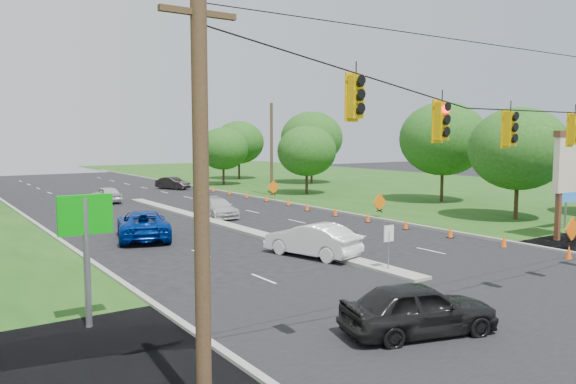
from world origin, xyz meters
TOP-DOWN VIEW (x-y plane):
  - ground at (0.00, 0.00)m, footprint 160.00×160.00m
  - grass_right at (30.00, 20.00)m, footprint 40.00×160.00m
  - cross_street at (0.00, 0.00)m, footprint 160.00×14.00m
  - curb_left at (-10.10, 30.00)m, footprint 0.25×110.00m
  - curb_right at (10.10, 30.00)m, footprint 0.25×110.00m
  - median at (0.00, 21.00)m, footprint 1.00×34.00m
  - median_sign at (0.00, 6.00)m, footprint 0.55×0.06m
  - signal_span at (-0.05, -1.00)m, footprint 25.60×0.32m
  - utility_pole_far_right at (12.50, 35.00)m, footprint 0.28×0.28m
  - pylon_sign at (14.31, 6.20)m, footprint 5.90×2.30m
  - cone_0 at (8.79, 3.00)m, footprint 0.32×0.32m
  - cone_1 at (8.79, 6.50)m, footprint 0.32×0.32m
  - cone_2 at (8.79, 10.00)m, footprint 0.32×0.32m
  - cone_3 at (8.79, 13.50)m, footprint 0.32×0.32m
  - cone_4 at (8.79, 17.00)m, footprint 0.32×0.32m
  - cone_5 at (8.79, 20.50)m, footprint 0.32×0.32m
  - cone_6 at (8.79, 24.00)m, footprint 0.32×0.32m
  - cone_7 at (9.39, 27.50)m, footprint 0.32×0.32m
  - cone_8 at (9.39, 31.00)m, footprint 0.32×0.32m
  - cone_9 at (9.39, 34.50)m, footprint 0.32×0.32m
  - cone_10 at (9.39, 38.00)m, footprint 0.32×0.32m
  - cone_11 at (9.39, 41.50)m, footprint 0.32×0.32m
  - cone_12 at (9.39, 45.00)m, footprint 0.32×0.32m
  - work_sign_0 at (10.80, 4.00)m, footprint 1.27×0.58m
  - work_sign_1 at (10.80, 18.00)m, footprint 1.27×0.58m
  - work_sign_2 at (10.80, 32.00)m, footprint 1.27×0.58m
  - tree_7 at (18.00, 12.00)m, footprint 6.72×6.72m
  - tree_8 at (22.00, 22.00)m, footprint 7.56×7.56m
  - tree_9 at (16.00, 34.00)m, footprint 5.88×5.88m
  - tree_10 at (24.00, 44.00)m, footprint 7.56×7.56m
  - tree_11 at (20.00, 55.00)m, footprint 6.72×6.72m
  - tree_12 at (14.00, 48.00)m, footprint 5.88×5.88m
  - black_sedan at (-4.63, -0.02)m, footprint 5.02×3.10m
  - white_sedan at (-0.76, 10.47)m, footprint 2.99×5.21m
  - blue_pickup at (-5.96, 19.58)m, footprint 4.27×6.43m
  - silver_car_far at (1.49, 24.92)m, footprint 2.39×4.82m
  - silver_car_oncoming at (-2.57, 38.34)m, footprint 1.93×4.28m
  - dark_car_receding at (7.07, 46.74)m, footprint 2.93×4.26m

SIDE VIEW (x-z plane):
  - ground at x=0.00m, z-range 0.00..0.00m
  - grass_right at x=30.00m, z-range -0.03..0.03m
  - cross_street at x=0.00m, z-range -0.01..0.01m
  - curb_left at x=-10.10m, z-range -0.08..0.08m
  - curb_right at x=10.10m, z-range -0.08..0.08m
  - median at x=0.00m, z-range -0.09..0.09m
  - cone_0 at x=8.79m, z-range 0.00..0.70m
  - cone_1 at x=8.79m, z-range 0.00..0.70m
  - cone_2 at x=8.79m, z-range 0.00..0.70m
  - cone_3 at x=8.79m, z-range 0.00..0.70m
  - cone_4 at x=8.79m, z-range 0.00..0.70m
  - cone_5 at x=8.79m, z-range 0.00..0.70m
  - cone_6 at x=8.79m, z-range 0.00..0.70m
  - cone_7 at x=9.39m, z-range 0.00..0.70m
  - cone_8 at x=9.39m, z-range 0.00..0.70m
  - cone_9 at x=9.39m, z-range 0.00..0.70m
  - cone_10 at x=9.39m, z-range 0.00..0.70m
  - cone_11 at x=9.39m, z-range 0.00..0.70m
  - cone_12 at x=9.39m, z-range 0.00..0.70m
  - dark_car_receding at x=7.07m, z-range 0.00..1.33m
  - silver_car_far at x=1.49m, z-range 0.00..1.35m
  - silver_car_oncoming at x=-2.57m, z-range 0.00..1.43m
  - black_sedan at x=-4.63m, z-range 0.00..1.59m
  - white_sedan at x=-0.76m, z-range 0.00..1.62m
  - blue_pickup at x=-5.96m, z-range 0.00..1.64m
  - work_sign_0 at x=10.80m, z-range 0.41..1.78m
  - work_sign_1 at x=10.80m, z-range 0.41..1.78m
  - work_sign_2 at x=10.80m, z-range 0.41..1.78m
  - median_sign at x=0.00m, z-range 0.44..2.49m
  - pylon_sign at x=14.31m, z-range 0.94..7.06m
  - tree_9 at x=16.00m, z-range 0.91..7.77m
  - tree_12 at x=14.00m, z-range 0.91..7.77m
  - utility_pole_far_right at x=12.50m, z-range 0.00..9.00m
  - tree_7 at x=18.00m, z-range 1.04..8.88m
  - tree_11 at x=20.00m, z-range 1.04..8.88m
  - signal_span at x=-0.05m, z-range 0.47..9.47m
  - tree_8 at x=22.00m, z-range 1.17..9.99m
  - tree_10 at x=24.00m, z-range 1.17..9.99m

